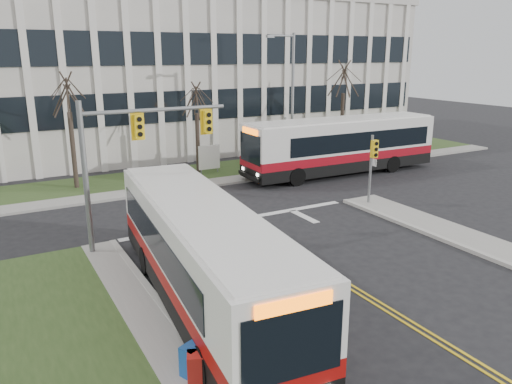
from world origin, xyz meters
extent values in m
plane|color=black|center=(0.00, 0.00, 0.00)|extent=(120.00, 120.00, 0.00)
cube|color=#9E9B93|center=(5.00, 15.20, 0.07)|extent=(44.00, 1.60, 0.14)
cube|color=#31481F|center=(5.00, 18.00, 0.06)|extent=(44.00, 5.00, 0.12)
cube|color=beige|center=(5.00, 30.00, 6.00)|extent=(40.00, 16.00, 12.00)
cylinder|color=slate|center=(-7.30, 7.20, 3.10)|extent=(0.22, 0.22, 6.20)
cylinder|color=slate|center=(-4.30, 7.20, 5.70)|extent=(6.00, 0.16, 0.16)
cube|color=yellow|center=(-5.10, 7.05, 5.10)|extent=(0.34, 0.24, 0.92)
cube|color=yellow|center=(-2.10, 7.05, 5.10)|extent=(0.34, 0.24, 0.92)
cylinder|color=slate|center=(7.20, 7.00, 1.90)|extent=(0.14, 0.14, 3.80)
cube|color=yellow|center=(7.20, 6.80, 3.10)|extent=(0.34, 0.24, 0.92)
cylinder|color=slate|center=(7.20, 15.50, 1.90)|extent=(0.14, 0.14, 3.80)
cube|color=yellow|center=(7.20, 15.30, 3.10)|extent=(0.34, 0.24, 0.92)
cylinder|color=slate|center=(8.20, 16.20, 4.60)|extent=(0.20, 0.20, 9.20)
cylinder|color=slate|center=(7.30, 16.20, 9.00)|extent=(1.80, 0.14, 0.14)
cube|color=slate|center=(6.40, 16.20, 8.95)|extent=(0.50, 0.25, 0.18)
cylinder|color=slate|center=(1.90, 17.50, 0.50)|extent=(0.08, 0.08, 1.00)
cylinder|color=slate|center=(3.10, 17.50, 0.50)|extent=(0.08, 0.08, 1.00)
cube|color=white|center=(2.50, 17.50, 1.20)|extent=(1.50, 0.12, 1.60)
cylinder|color=#42352B|center=(-6.00, 18.00, 2.31)|extent=(0.28, 0.28, 4.62)
cylinder|color=#42352B|center=(2.00, 18.20, 2.05)|extent=(0.28, 0.28, 4.09)
cylinder|color=#42352B|center=(14.00, 18.00, 2.48)|extent=(0.28, 0.28, 4.95)
cube|color=#154896|center=(-6.80, -2.36, 0.47)|extent=(0.64, 0.61, 0.95)
cube|color=#AA1C16|center=(-6.80, -2.71, 0.47)|extent=(0.63, 0.61, 0.95)
camera|label=1|loc=(-10.68, -12.59, 7.94)|focal=35.00mm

